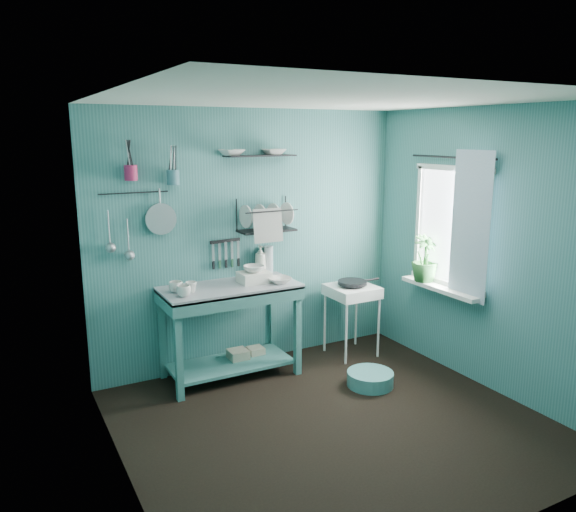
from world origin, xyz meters
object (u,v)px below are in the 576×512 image
wash_tub (254,277)px  utensil_cup_magenta (131,173)px  utensil_cup_teal (173,177)px  storage_tin_small (256,357)px  colander (161,219)px  water_bottle (269,260)px  potted_plant (425,258)px  work_counter (230,331)px  storage_tin_large (238,361)px  floor_basin (370,379)px  frying_pan (352,282)px  mug_left (184,291)px  hotplate_stand (351,320)px  mug_right (176,287)px  mug_mid (191,287)px  dish_rack (267,215)px  soap_bottle (260,260)px

wash_tub → utensil_cup_magenta: 1.45m
utensil_cup_teal → storage_tin_small: utensil_cup_teal is taller
utensil_cup_teal → colander: 0.39m
water_bottle → potted_plant: bearing=-30.2°
work_counter → storage_tin_large: 0.36m
utensil_cup_teal → floor_basin: utensil_cup_teal is taller
wash_tub → frying_pan: wash_tub is taller
mug_left → floor_basin: 1.87m
frying_pan → hotplate_stand: bearing=0.0°
work_counter → mug_left: mug_left is taller
mug_right → storage_tin_small: size_ratio=0.61×
mug_mid → frying_pan: mug_mid is taller
mug_left → potted_plant: size_ratio=0.27×
mug_right → potted_plant: (2.35, -0.56, 0.12)m
utensil_cup_teal → potted_plant: size_ratio=0.28×
work_counter → dish_rack: (0.46, 0.14, 1.05)m
mug_right → dish_rack: 1.12m
mug_right → frying_pan: bearing=-2.9°
water_bottle → colander: size_ratio=1.00×
frying_pan → colander: size_ratio=1.07×
utensil_cup_magenta → potted_plant: (2.65, -0.75, -0.88)m
work_counter → frying_pan: size_ratio=4.21×
utensil_cup_magenta → floor_basin: (1.83, -1.00, -1.87)m
colander → storage_tin_small: 1.66m
frying_pan → storage_tin_small: (-1.02, 0.17, -0.67)m
wash_tub → colander: (-0.79, 0.24, 0.58)m
soap_bottle → utensil_cup_magenta: size_ratio=2.30×
work_counter → frying_pan: work_counter is taller
storage_tin_small → soap_bottle: bearing=45.0°
work_counter → water_bottle: 0.81m
dish_rack → colander: 1.01m
mug_mid → frying_pan: 1.71m
work_counter → mug_mid: size_ratio=12.63×
mug_left → mug_mid: bearing=45.0°
storage_tin_small → floor_basin: 1.16m
dish_rack → floor_basin: (0.58, -0.95, -1.43)m
mug_right → hotplate_stand: size_ratio=0.17×
utensil_cup_teal → utensil_cup_magenta: bearing=180.0°
soap_bottle → frying_pan: size_ratio=1.00×
mug_mid → storage_tin_large: 0.97m
soap_bottle → water_bottle: size_ratio=1.07×
hotplate_stand → work_counter: bearing=-178.9°
colander → storage_tin_small: colander is taller
dish_rack → work_counter: bearing=-168.7°
floor_basin → mug_mid: bearing=152.2°
mug_right → dish_rack: bearing=8.1°
utensil_cup_magenta → storage_tin_large: size_ratio=0.59×
soap_bottle → frying_pan: (0.90, -0.29, -0.27)m
mug_mid → colander: 0.66m
mug_left → storage_tin_large: mug_left is taller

